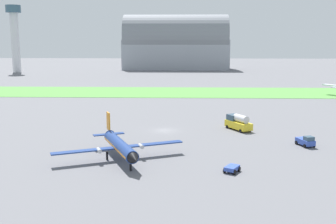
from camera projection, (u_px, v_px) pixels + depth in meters
name	position (u px, v px, depth m)	size (l,w,h in m)	color
ground_plane	(164.00, 131.00, 84.53)	(600.00, 600.00, 0.00)	slate
grass_taxiway_strip	(172.00, 92.00, 143.89)	(360.00, 28.00, 0.08)	#549342
airplane_foreground_turboprop	(119.00, 145.00, 64.08)	(19.74, 17.13, 6.28)	navy
baggage_cart_near_gate	(232.00, 168.00, 58.27)	(2.71, 2.94, 0.90)	#334FB2
pushback_tug_midfield	(306.00, 141.00, 72.17)	(2.95, 3.98, 1.95)	#334FB2
fuel_truck_by_runway	(238.00, 122.00, 84.94)	(5.31, 6.83, 3.29)	yellow
hangar_distant	(176.00, 43.00, 247.47)	(63.13, 24.85, 32.46)	#9399A3
control_tower	(15.00, 33.00, 223.20)	(8.00, 8.00, 36.19)	silver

